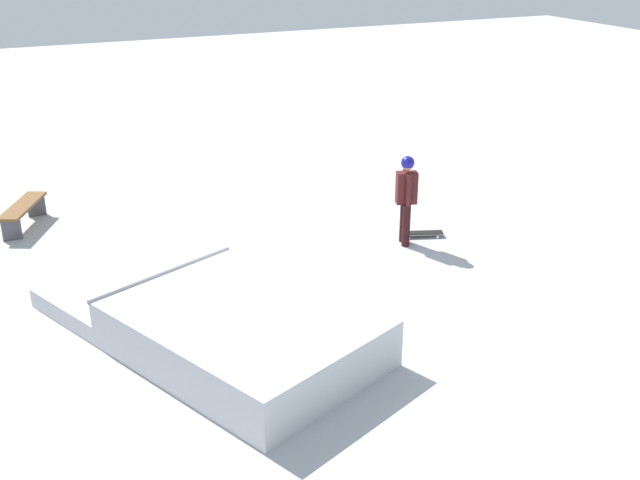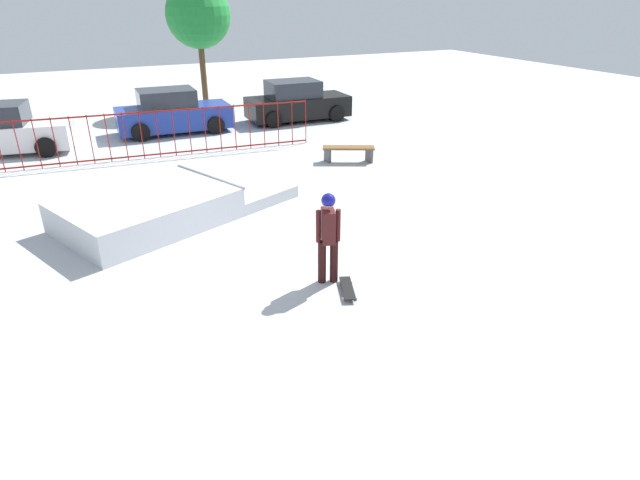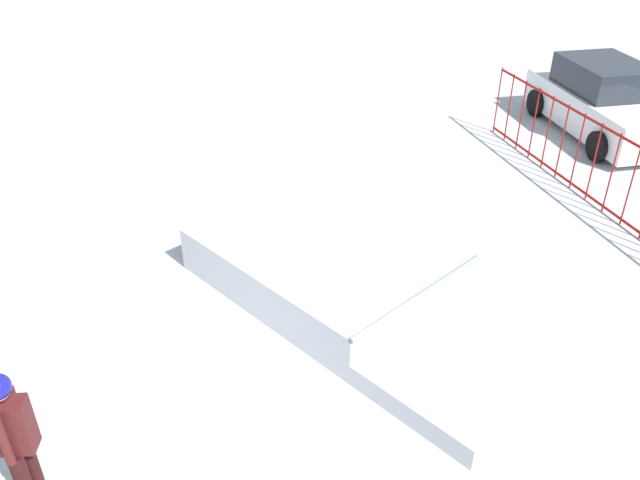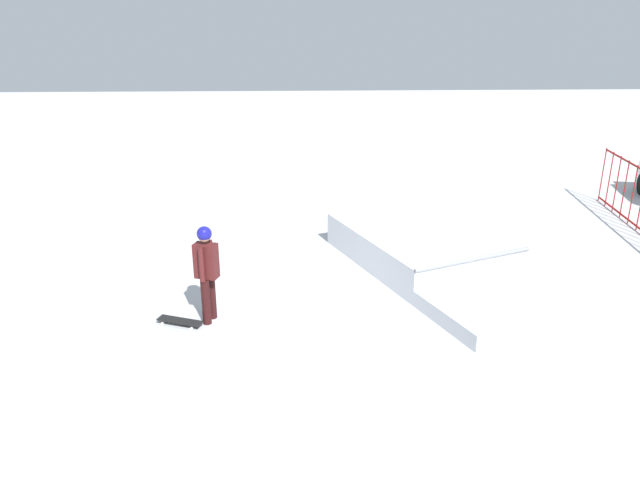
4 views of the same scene
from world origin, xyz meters
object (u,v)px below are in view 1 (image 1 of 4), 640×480
object	(u,v)px
skateboard	(422,233)
park_bench	(23,210)
skate_ramp	(221,325)
skater	(406,193)

from	to	relation	value
skateboard	park_bench	xyz separation A→B (m)	(3.74, 6.97, 0.28)
skate_ramp	park_bench	world-z (taller)	skate_ramp
skateboard	park_bench	bearing A→B (deg)	172.01
skater	park_bench	world-z (taller)	skater
skate_ramp	skater	distance (m)	4.85
skateboard	skater	bearing A→B (deg)	-143.24
skater	skateboard	size ratio (longest dim) A/B	2.10
skate_ramp	park_bench	bearing A→B (deg)	-2.85
skateboard	park_bench	world-z (taller)	park_bench
skate_ramp	skater	bearing A→B (deg)	-86.45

